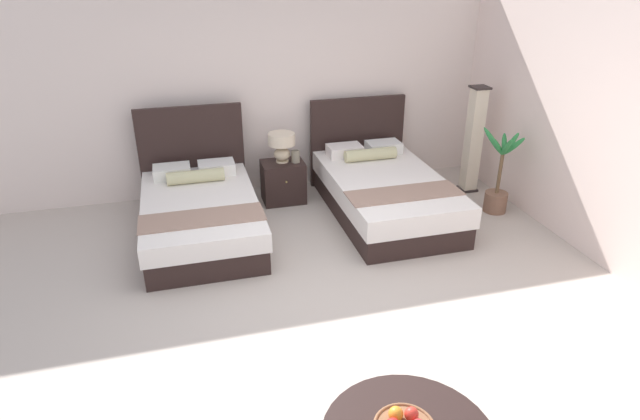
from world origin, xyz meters
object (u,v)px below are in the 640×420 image
Objects in this scene: table_lamp at (282,144)px; potted_palm at (498,186)px; bed_near_window at (200,211)px; floor_lamp_corner at (473,140)px; vase at (296,156)px; bed_near_corner at (383,190)px; nightstand at (283,182)px.

potted_palm is (2.46, -1.01, -0.42)m from table_lamp.
bed_near_window reaches higher than potted_palm.
vase is at bearing 173.42° from floor_lamp_corner.
bed_near_corner reaches higher than nightstand.
bed_near_window is 3.56m from potted_palm.
potted_palm is at bearing -90.51° from floor_lamp_corner.
floor_lamp_corner is at bearing -7.07° from nightstand.
floor_lamp_corner is at bearing -7.53° from table_lamp.
nightstand is at bearing 172.93° from floor_lamp_corner.
nightstand is 1.44× the size of table_lamp.
bed_near_corner reaches higher than table_lamp.
bed_near_corner is 1.40m from potted_palm.
floor_lamp_corner reaches higher than potted_palm.
nightstand is 0.38m from vase.
nightstand is at bearing 29.81° from bed_near_window.
bed_near_window is at bearing -154.93° from vase.
bed_near_corner is 6.06× the size of table_lamp.
vase is (1.24, 0.58, 0.33)m from bed_near_window.
table_lamp is (-0.00, 0.02, 0.50)m from nightstand.
bed_near_window is 1.41m from vase.
bed_near_corner is at bearing -0.19° from bed_near_window.
floor_lamp_corner is 0.77m from potted_palm.
bed_near_corner is at bearing -29.45° from nightstand.
table_lamp is 0.23m from vase.
bed_near_corner is 4.21× the size of nightstand.
table_lamp is at bearing 159.26° from vase.
bed_near_window is 5.59× the size of table_lamp.
vase is at bearing -14.16° from nightstand.
table_lamp is at bearing 157.73° from potted_palm.
bed_near_window is at bearing 179.81° from bed_near_corner.
bed_near_window is 13.39× the size of vase.
bed_near_window is 2.20m from bed_near_corner.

